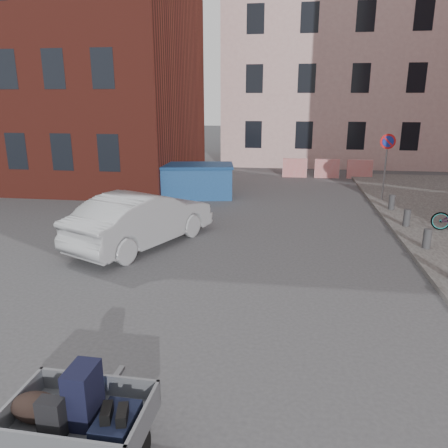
# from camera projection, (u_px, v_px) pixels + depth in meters

# --- Properties ---
(ground) EXTENTS (120.00, 120.00, 0.00)m
(ground) POSITION_uv_depth(u_px,v_px,m) (186.00, 290.00, 9.71)
(ground) COLOR #38383A
(ground) RESTS_ON ground
(building_brick) EXTENTS (12.00, 10.00, 14.00)m
(building_brick) POSITION_uv_depth(u_px,v_px,m) (64.00, 37.00, 21.38)
(building_brick) COLOR #591E16
(building_brick) RESTS_ON ground
(building_pink) EXTENTS (16.00, 8.00, 14.00)m
(building_pink) POSITION_uv_depth(u_px,v_px,m) (354.00, 51.00, 27.84)
(building_pink) COLOR #BB928F
(building_pink) RESTS_ON ground
(no_parking_sign) EXTENTS (0.60, 0.09, 2.65)m
(no_parking_sign) POSITION_uv_depth(u_px,v_px,m) (387.00, 153.00, 17.33)
(no_parking_sign) COLOR gray
(no_parking_sign) RESTS_ON sidewalk
(bollards) EXTENTS (0.22, 9.02, 0.55)m
(bollards) POSITION_uv_depth(u_px,v_px,m) (427.00, 239.00, 12.00)
(bollards) COLOR #3A3A3D
(bollards) RESTS_ON sidewalk
(barriers) EXTENTS (4.70, 0.18, 1.00)m
(barriers) POSITION_uv_depth(u_px,v_px,m) (327.00, 169.00, 23.24)
(barriers) COLOR red
(barriers) RESTS_ON ground
(trailer) EXTENTS (1.62, 1.82, 1.20)m
(trailer) POSITION_uv_depth(u_px,v_px,m) (78.00, 415.00, 5.02)
(trailer) COLOR black
(trailer) RESTS_ON ground
(dumpster) EXTENTS (3.63, 2.30, 1.42)m
(dumpster) POSITION_uv_depth(u_px,v_px,m) (193.00, 181.00, 18.67)
(dumpster) COLOR navy
(dumpster) RESTS_ON ground
(silver_car) EXTENTS (3.47, 5.00, 1.56)m
(silver_car) POSITION_uv_depth(u_px,v_px,m) (143.00, 219.00, 12.52)
(silver_car) COLOR #9FA2A6
(silver_car) RESTS_ON ground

